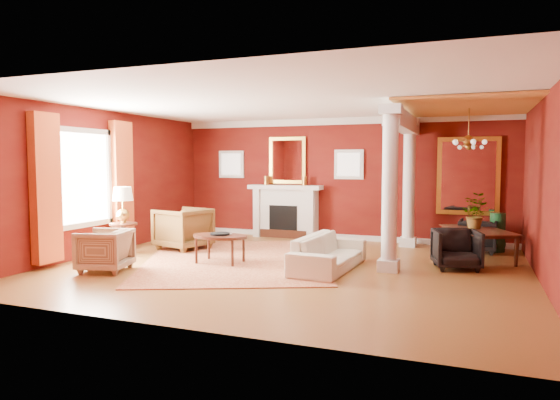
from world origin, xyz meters
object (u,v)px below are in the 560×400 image
at_px(coffee_table, 220,237).
at_px(dining_table, 479,235).
at_px(sofa, 329,247).
at_px(side_table, 123,210).
at_px(armchair_stripe, 105,248).
at_px(armchair_leopard, 183,226).

height_order(coffee_table, dining_table, dining_table).
relative_size(sofa, side_table, 1.49).
xyz_separation_m(armchair_stripe, side_table, (-0.71, 1.38, 0.50)).
xyz_separation_m(sofa, dining_table, (2.43, 1.94, 0.06)).
bearing_deg(coffee_table, sofa, 6.20).
relative_size(coffee_table, side_table, 0.76).
distance_m(armchair_leopard, side_table, 1.30).
distance_m(armchair_stripe, coffee_table, 1.99).
height_order(armchair_stripe, dining_table, dining_table).
bearing_deg(armchair_stripe, sofa, 98.58).
height_order(armchair_stripe, coffee_table, armchair_stripe).
relative_size(armchair_leopard, armchair_stripe, 1.24).
xyz_separation_m(armchair_stripe, dining_table, (5.93, 3.46, 0.06)).
height_order(coffee_table, side_table, side_table).
bearing_deg(sofa, armchair_leopard, 79.77).
relative_size(sofa, armchair_leopard, 2.07).
height_order(armchair_leopard, side_table, side_table).
relative_size(armchair_leopard, dining_table, 0.60).
relative_size(coffee_table, dining_table, 0.64).
distance_m(sofa, armchair_leopard, 3.54).
xyz_separation_m(sofa, coffee_table, (-2.00, -0.22, 0.08)).
distance_m(armchair_stripe, side_table, 1.63).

